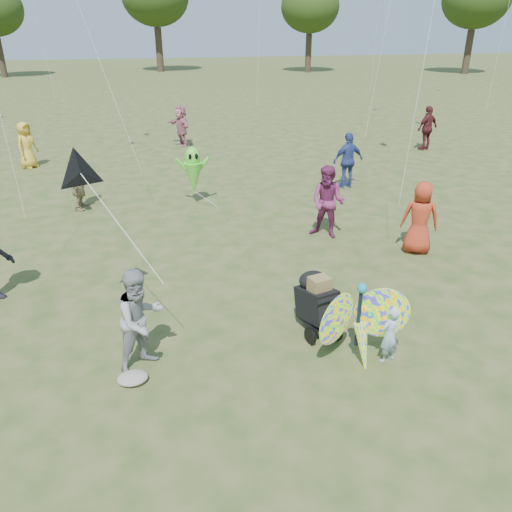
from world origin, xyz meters
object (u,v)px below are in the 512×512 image
at_px(adult_man, 141,320).
at_px(crowd_d, 78,183).
at_px(crowd_c, 348,160).
at_px(butterfly_kite, 361,326).
at_px(crowd_j, 181,126).
at_px(jogging_stroller, 317,299).
at_px(crowd_g, 27,145).
at_px(crowd_h, 427,128).
at_px(alien_kite, 193,173).
at_px(child_girl, 390,335).
at_px(crowd_e, 328,202).
at_px(crowd_a, 420,218).

height_order(adult_man, crowd_d, adult_man).
distance_m(crowd_c, butterfly_kite, 9.65).
height_order(crowd_j, jogging_stroller, crowd_j).
bearing_deg(crowd_c, crowd_g, -32.60).
bearing_deg(crowd_h, crowd_j, -36.56).
bearing_deg(crowd_g, alien_kite, -98.81).
bearing_deg(alien_kite, child_girl, -77.01).
distance_m(crowd_c, jogging_stroller, 8.82).
distance_m(crowd_e, alien_kite, 4.45).
bearing_deg(jogging_stroller, crowd_h, 38.37).
bearing_deg(child_girl, crowd_a, -141.06).
distance_m(adult_man, crowd_g, 13.91).
bearing_deg(adult_man, alien_kite, 41.72).
height_order(crowd_c, crowd_j, crowd_c).
relative_size(crowd_d, crowd_g, 0.92).
height_order(crowd_a, crowd_g, crowd_a).
bearing_deg(crowd_h, crowd_a, 39.99).
height_order(crowd_d, crowd_j, crowd_j).
xyz_separation_m(crowd_c, crowd_h, (5.51, 4.26, 0.02)).
xyz_separation_m(jogging_stroller, butterfly_kite, (0.33, -1.07, 0.08)).
bearing_deg(crowd_e, crowd_d, -170.10).
bearing_deg(jogging_stroller, adult_man, 172.55).
bearing_deg(alien_kite, crowd_d, 172.58).
xyz_separation_m(crowd_a, alien_kite, (-4.67, 4.79, 0.11)).
height_order(crowd_c, jogging_stroller, crowd_c).
xyz_separation_m(butterfly_kite, alien_kite, (-1.48, 8.44, 0.28)).
height_order(crowd_g, crowd_h, crowd_h).
bearing_deg(child_girl, crowd_d, -74.65).
xyz_separation_m(crowd_c, jogging_stroller, (-4.00, -7.85, -0.29)).
relative_size(child_girl, crowd_a, 0.57).
bearing_deg(crowd_c, crowd_e, 53.53).
distance_m(crowd_h, alien_kite, 11.67).
height_order(crowd_a, crowd_j, crowd_j).
bearing_deg(crowd_e, alien_kite, 172.25).
distance_m(crowd_e, crowd_j, 11.78).
xyz_separation_m(child_girl, crowd_c, (3.19, 9.01, 0.41)).
bearing_deg(butterfly_kite, alien_kite, 99.95).
bearing_deg(crowd_c, crowd_h, -148.65).
distance_m(adult_man, crowd_d, 8.25).
height_order(crowd_e, crowd_j, crowd_e).
bearing_deg(butterfly_kite, adult_man, 167.16).
height_order(crowd_a, alien_kite, alien_kite).
relative_size(crowd_h, butterfly_kite, 1.07).
relative_size(adult_man, butterfly_kite, 0.98).
bearing_deg(crowd_c, crowd_j, -65.38).
height_order(crowd_h, butterfly_kite, crowd_h).
distance_m(crowd_a, crowd_d, 9.53).
height_order(crowd_a, crowd_e, crowd_e).
height_order(crowd_h, jogging_stroller, crowd_h).
bearing_deg(crowd_e, crowd_g, 173.96).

